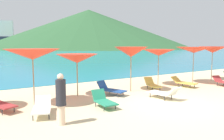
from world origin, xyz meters
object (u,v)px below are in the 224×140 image
object	(u,v)px
umbrella_1	(33,54)
lounge_chair_2	(104,100)
lounge_chair_8	(42,107)
umbrella_5	(194,50)
lounge_chair_5	(152,84)
umbrella_3	(131,52)
umbrella_6	(213,50)
lounge_chair_0	(164,93)
umbrella_4	(159,53)
umbrella_2	(77,59)
lounge_chair_4	(111,89)
lounge_chair_3	(184,82)
beachgoer_1	(61,98)
lounge_chair_9	(223,81)

from	to	relation	value
umbrella_1	lounge_chair_2	distance (m)	3.49
lounge_chair_8	umbrella_5	bearing A→B (deg)	26.72
lounge_chair_2	lounge_chair_5	xyz separation A→B (m)	(4.27, 1.81, -0.01)
umbrella_3	umbrella_6	distance (m)	7.16
umbrella_5	lounge_chair_0	bearing A→B (deg)	-156.31
umbrella_4	lounge_chair_2	bearing A→B (deg)	-155.39
umbrella_2	umbrella_3	size ratio (longest dim) A/B	0.86
lounge_chair_2	umbrella_5	bearing A→B (deg)	14.97
umbrella_1	umbrella_6	world-z (taller)	umbrella_6
lounge_chair_4	lounge_chair_8	bearing A→B (deg)	177.21
umbrella_6	lounge_chair_8	size ratio (longest dim) A/B	1.48
umbrella_3	lounge_chair_2	world-z (taller)	umbrella_3
lounge_chair_2	lounge_chair_4	xyz separation A→B (m)	(1.43, 1.77, 0.01)
lounge_chair_3	lounge_chair_5	world-z (taller)	lounge_chair_5
umbrella_1	lounge_chair_3	distance (m)	8.88
umbrella_2	umbrella_4	bearing A→B (deg)	-0.19
beachgoer_1	lounge_chair_2	bearing A→B (deg)	-68.48
lounge_chair_2	lounge_chair_4	distance (m)	2.27
umbrella_3	lounge_chair_5	size ratio (longest dim) A/B	1.60
umbrella_2	lounge_chair_0	xyz separation A→B (m)	(3.20, -2.74, -1.56)
umbrella_1	umbrella_6	xyz separation A→B (m)	(12.31, 0.12, 0.04)
lounge_chair_2	lounge_chair_3	world-z (taller)	lounge_chair_2
umbrella_2	lounge_chair_8	world-z (taller)	umbrella_2
lounge_chair_2	umbrella_2	bearing A→B (deg)	94.47
umbrella_6	beachgoer_1	size ratio (longest dim) A/B	1.46
lounge_chair_2	lounge_chair_3	bearing A→B (deg)	13.93
umbrella_6	lounge_chair_3	xyz separation A→B (m)	(-3.65, -0.63, -1.90)
lounge_chair_5	umbrella_2	bearing A→B (deg)	-170.64
umbrella_3	lounge_chair_3	xyz separation A→B (m)	(3.51, -0.64, -1.86)
umbrella_1	lounge_chair_5	bearing A→B (deg)	0.05
umbrella_4	umbrella_5	world-z (taller)	umbrella_5
umbrella_2	lounge_chair_4	distance (m)	2.28
umbrella_5	lounge_chair_0	size ratio (longest dim) A/B	1.48
umbrella_6	lounge_chair_4	world-z (taller)	umbrella_6
umbrella_5	umbrella_6	bearing A→B (deg)	5.13
umbrella_1	beachgoer_1	xyz separation A→B (m)	(0.17, -2.86, -1.27)
umbrella_1	lounge_chair_2	size ratio (longest dim) A/B	1.78
lounge_chair_5	umbrella_1	bearing A→B (deg)	-162.35
umbrella_6	lounge_chair_3	size ratio (longest dim) A/B	1.51
lounge_chair_5	lounge_chair_9	bearing A→B (deg)	-4.24
umbrella_6	lounge_chair_8	xyz separation A→B (m)	(-12.40, -1.64, -1.89)
umbrella_1	lounge_chair_0	size ratio (longest dim) A/B	1.44
umbrella_2	umbrella_3	bearing A→B (deg)	-9.79
umbrella_3	umbrella_4	size ratio (longest dim) A/B	1.08
lounge_chair_3	umbrella_6	bearing A→B (deg)	-2.86
lounge_chair_4	umbrella_5	bearing A→B (deg)	-24.11
umbrella_6	lounge_chair_9	world-z (taller)	umbrella_6
umbrella_5	lounge_chair_9	bearing A→B (deg)	-62.99
lounge_chair_3	umbrella_1	bearing A→B (deg)	163.99
lounge_chair_2	umbrella_6	bearing A→B (deg)	13.28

